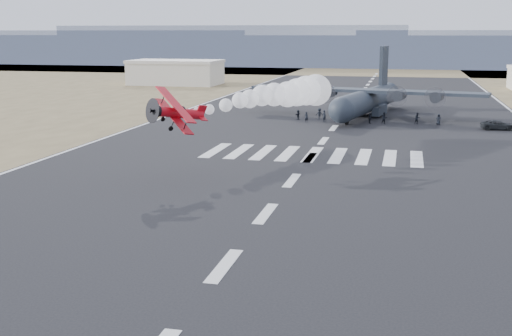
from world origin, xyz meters
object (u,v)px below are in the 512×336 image
(crew_g, at_px, (306,117))
(crew_h, at_px, (384,118))
(crew_c, at_px, (319,114))
(support_vehicle, at_px, (498,125))
(crew_a, at_px, (324,116))
(hangar_left, at_px, (176,72))
(crew_e, at_px, (439,119))
(crew_d, at_px, (370,118))
(transport_aircraft, at_px, (367,98))
(crew_f, at_px, (298,115))
(aerobatic_biplane, at_px, (177,113))
(crew_b, at_px, (417,118))

(crew_g, relative_size, crew_h, 0.91)
(crew_c, relative_size, crew_g, 1.08)
(support_vehicle, distance_m, crew_a, 26.43)
(hangar_left, height_order, crew_e, hangar_left)
(crew_c, distance_m, crew_d, 9.03)
(crew_a, bearing_deg, support_vehicle, -148.29)
(hangar_left, xyz_separation_m, crew_d, (57.04, -66.62, -2.59))
(transport_aircraft, distance_m, crew_c, 9.98)
(transport_aircraft, relative_size, crew_f, 24.94)
(transport_aircraft, relative_size, crew_h, 21.72)
(crew_c, bearing_deg, hangar_left, -65.51)
(hangar_left, distance_m, crew_e, 94.36)
(crew_d, bearing_deg, aerobatic_biplane, 132.84)
(support_vehicle, bearing_deg, aerobatic_biplane, 137.44)
(hangar_left, xyz_separation_m, aerobatic_biplane, (41.15, -111.48, 3.25))
(transport_aircraft, xyz_separation_m, crew_a, (-6.21, -9.24, -2.07))
(crew_d, bearing_deg, crew_a, 60.48)
(crew_c, bearing_deg, crew_b, 158.67)
(crew_b, bearing_deg, crew_c, 142.76)
(crew_a, relative_size, crew_f, 1.16)
(crew_c, xyz_separation_m, crew_g, (-1.55, -4.20, -0.07))
(crew_a, bearing_deg, crew_h, -145.50)
(crew_b, bearing_deg, crew_a, 153.25)
(transport_aircraft, bearing_deg, crew_a, -112.64)
(hangar_left, relative_size, crew_g, 14.51)
(transport_aircraft, bearing_deg, crew_g, -118.95)
(crew_a, height_order, crew_g, crew_a)
(hangar_left, relative_size, support_vehicle, 4.92)
(support_vehicle, xyz_separation_m, crew_b, (-11.66, 3.24, 0.23))
(transport_aircraft, relative_size, crew_g, 23.90)
(aerobatic_biplane, relative_size, crew_b, 3.37)
(transport_aircraft, bearing_deg, aerobatic_biplane, -93.96)
(crew_e, bearing_deg, crew_c, 171.32)
(crew_b, bearing_deg, hangar_left, 105.53)
(aerobatic_biplane, distance_m, crew_d, 47.95)
(crew_e, relative_size, crew_g, 1.00)
(crew_a, height_order, crew_e, crew_a)
(crew_a, relative_size, crew_c, 1.03)
(crew_b, xyz_separation_m, crew_d, (-7.33, -0.77, -0.11))
(crew_e, distance_m, crew_h, 8.35)
(aerobatic_biplane, xyz_separation_m, crew_h, (18.16, 44.58, -5.73))
(crew_e, relative_size, crew_f, 1.04)
(support_vehicle, xyz_separation_m, crew_f, (-30.83, 4.24, 0.12))
(crew_a, distance_m, crew_f, 4.80)
(crew_b, distance_m, crew_f, 19.20)
(crew_b, bearing_deg, transport_aircraft, 105.19)
(crew_a, distance_m, crew_c, 3.10)
(crew_e, bearing_deg, crew_h, -174.24)
(crew_d, height_order, crew_e, crew_e)
(crew_a, distance_m, crew_b, 14.63)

